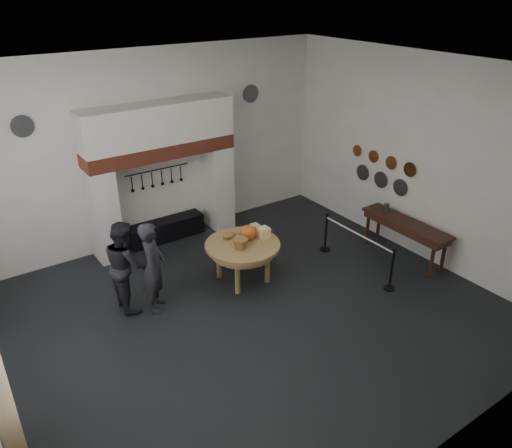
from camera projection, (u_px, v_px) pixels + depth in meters
floor at (251, 313)px, 9.62m from camera, size 9.00×8.00×0.02m
ceiling at (249, 73)px, 7.62m from camera, size 9.00×8.00×0.02m
wall_back at (154, 148)px, 11.57m from camera, size 9.00×0.02×4.50m
wall_front at (446, 327)px, 5.67m from camera, size 9.00×0.02×4.50m
wall_right at (420, 159)px, 10.91m from camera, size 0.02×8.00×4.50m
chimney_pier_left at (104, 215)px, 11.08m from camera, size 0.55×0.70×2.15m
chimney_pier_right at (218, 187)px, 12.58m from camera, size 0.55×0.70×2.15m
hearth_brick_band at (160, 150)px, 11.28m from camera, size 3.50×0.72×0.32m
chimney_hood at (158, 123)px, 11.01m from camera, size 3.50×0.70×0.90m
iron_range at (166, 230)px, 12.25m from camera, size 1.90×0.45×0.50m
utensil_rail at (157, 170)px, 11.73m from camera, size 1.60×0.02×0.02m
door_jamb_near at (10, 429)px, 5.56m from camera, size 0.22×0.30×2.60m
work_table at (243, 245)px, 10.33m from camera, size 1.79×1.79×0.07m
pumpkin at (248, 232)px, 10.42m from camera, size 0.36×0.36×0.31m
cheese_block_big at (264, 233)px, 10.48m from camera, size 0.22×0.22×0.24m
cheese_block_small at (255, 229)px, 10.70m from camera, size 0.18×0.18×0.20m
wicker_basket at (240, 244)px, 10.08m from camera, size 0.37×0.37×0.22m
bread_loaf at (229, 235)px, 10.49m from camera, size 0.31×0.18×0.13m
visitor_near at (154, 267)px, 9.38m from camera, size 0.71×0.80×1.85m
visitor_far at (125, 265)px, 9.47m from camera, size 0.70×0.90×1.81m
side_table at (406, 223)px, 11.18m from camera, size 0.55×2.20×0.06m
pewter_jug at (387, 208)px, 11.56m from camera, size 0.12×0.12×0.22m
copper_pan_a at (410, 170)px, 11.17m from camera, size 0.03×0.34×0.34m
copper_pan_b at (391, 163)px, 11.57m from camera, size 0.03×0.32×0.32m
copper_pan_c at (374, 157)px, 11.98m from camera, size 0.03×0.30×0.30m
copper_pan_d at (357, 151)px, 12.38m from camera, size 0.03×0.28×0.28m
pewter_plate_left at (400, 187)px, 11.54m from camera, size 0.03×0.40×0.40m
pewter_plate_mid at (381, 180)px, 11.98m from camera, size 0.03×0.40×0.40m
pewter_plate_right at (363, 172)px, 12.42m from camera, size 0.03×0.40×0.40m
pewter_plate_back_left at (22, 126)px, 9.74m from camera, size 0.44×0.03×0.44m
pewter_plate_back_right at (251, 94)px, 12.49m from camera, size 0.44×0.03×0.44m
barrier_post_near at (392, 270)px, 10.18m from camera, size 0.05×0.05×0.90m
barrier_post_far at (326, 233)px, 11.65m from camera, size 0.05×0.05×0.90m
barrier_rope at (358, 234)px, 10.74m from camera, size 0.04×2.00×0.04m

